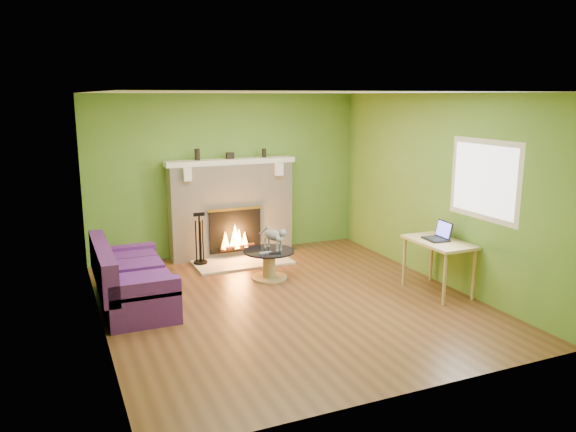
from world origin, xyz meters
The scene contains 22 objects.
floor centered at (0.00, 0.00, 0.00)m, with size 5.00×5.00×0.00m, color #542F18.
ceiling centered at (0.00, 0.00, 2.60)m, with size 5.00×5.00×0.00m, color white.
wall_back centered at (0.00, 2.50, 1.30)m, with size 5.00×5.00×0.00m, color #527F29.
wall_front centered at (0.00, -2.50, 1.30)m, with size 5.00×5.00×0.00m, color #527F29.
wall_left centered at (-2.25, 0.00, 1.30)m, with size 5.00×5.00×0.00m, color #527F29.
wall_right centered at (2.25, 0.00, 1.30)m, with size 5.00×5.00×0.00m, color #527F29.
window_frame centered at (2.24, -0.90, 1.55)m, with size 1.20×1.20×0.00m, color silver.
window_pane centered at (2.23, -0.90, 1.55)m, with size 1.06×1.06×0.00m, color white.
fireplace centered at (0.00, 2.32, 0.77)m, with size 2.10×0.46×1.58m.
hearth centered at (0.00, 1.80, 0.01)m, with size 1.50×0.75×0.03m, color beige.
mantel centered at (0.00, 2.30, 1.54)m, with size 2.10×0.28×0.08m, color silver.
sofa centered at (-1.86, 0.68, 0.31)m, with size 0.85×1.77×0.79m.
coffee_table centered at (0.11, 0.94, 0.24)m, with size 0.73×0.73×0.41m.
desk centered at (1.95, -0.48, 0.62)m, with size 0.55×0.95×0.71m.
cat centered at (0.19, 0.99, 0.58)m, with size 0.20×0.53×0.33m, color #5E5E63, non-canonical shape.
remote_silver centered at (0.01, 0.82, 0.42)m, with size 0.17×0.04×0.02m, color gray.
remote_black centered at (0.13, 0.76, 0.42)m, with size 0.16×0.04×0.02m, color black.
laptop centered at (1.93, -0.43, 0.83)m, with size 0.29×0.33×0.25m, color black, non-canonical shape.
fire_tools centered at (-0.63, 1.95, 0.43)m, with size 0.21×0.21×0.80m, color black, non-canonical shape.
mantel_vase_left centered at (-0.53, 2.33, 1.67)m, with size 0.08×0.08×0.18m, color black.
mantel_vase_right centered at (0.58, 2.33, 1.65)m, with size 0.07×0.07×0.14m, color black.
mantel_box centered at (0.00, 2.33, 1.63)m, with size 0.12×0.08×0.10m, color black.
Camera 1 is at (-2.69, -6.21, 2.57)m, focal length 35.00 mm.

